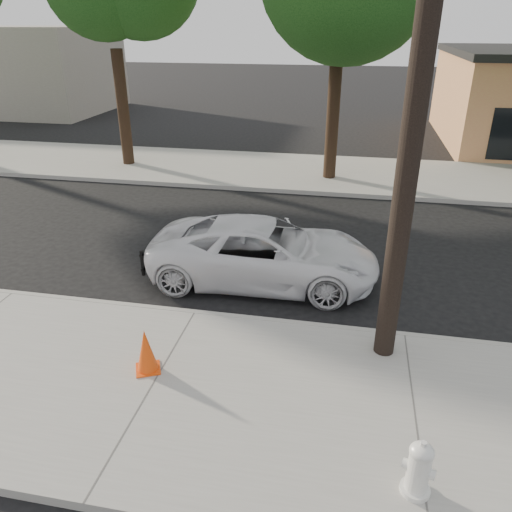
% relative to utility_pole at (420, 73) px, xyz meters
% --- Properties ---
extents(ground, '(120.00, 120.00, 0.00)m').
position_rel_utility_pole_xyz_m(ground, '(-3.60, 2.70, -4.70)').
color(ground, black).
rests_on(ground, ground).
extents(near_sidewalk, '(90.00, 4.40, 0.15)m').
position_rel_utility_pole_xyz_m(near_sidewalk, '(-3.60, -1.60, -4.62)').
color(near_sidewalk, gray).
rests_on(near_sidewalk, ground).
extents(far_sidewalk, '(90.00, 5.00, 0.15)m').
position_rel_utility_pole_xyz_m(far_sidewalk, '(-3.60, 11.20, -4.62)').
color(far_sidewalk, gray).
rests_on(far_sidewalk, ground).
extents(curb_near, '(90.00, 0.12, 0.16)m').
position_rel_utility_pole_xyz_m(curb_near, '(-3.60, 0.60, -4.62)').
color(curb_near, '#9E9B93').
rests_on(curb_near, ground).
extents(utility_pole, '(1.40, 0.34, 9.00)m').
position_rel_utility_pole_xyz_m(utility_pole, '(0.00, 0.00, 0.00)').
color(utility_pole, black).
rests_on(utility_pole, near_sidewalk).
extents(police_cruiser, '(5.08, 2.46, 1.39)m').
position_rel_utility_pole_xyz_m(police_cruiser, '(-2.54, 2.43, -4.00)').
color(police_cruiser, white).
rests_on(police_cruiser, ground).
extents(fire_hydrant, '(0.41, 0.36, 0.75)m').
position_rel_utility_pole_xyz_m(fire_hydrant, '(0.28, -2.86, -4.18)').
color(fire_hydrant, white).
rests_on(fire_hydrant, near_sidewalk).
extents(traffic_cone, '(0.52, 0.52, 0.76)m').
position_rel_utility_pole_xyz_m(traffic_cone, '(-3.81, -1.28, -4.18)').
color(traffic_cone, '#ED460C').
rests_on(traffic_cone, near_sidewalk).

